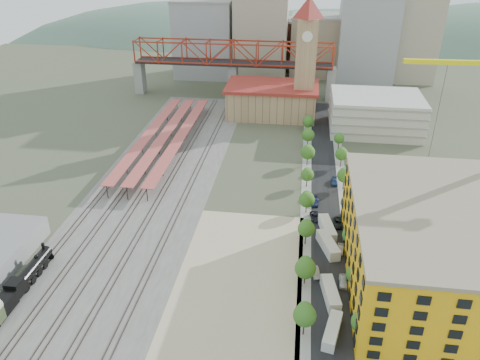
# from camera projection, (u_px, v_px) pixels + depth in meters

# --- Properties ---
(ground) EXTENTS (400.00, 400.00, 0.00)m
(ground) POSITION_uv_depth(u_px,v_px,m) (267.00, 219.00, 126.92)
(ground) COLOR #474C38
(ground) RESTS_ON ground
(ballast_strip) EXTENTS (36.00, 165.00, 0.06)m
(ballast_strip) POSITION_uv_depth(u_px,v_px,m) (157.00, 181.00, 146.50)
(ballast_strip) COLOR #605E59
(ballast_strip) RESTS_ON ground
(dirt_lot) EXTENTS (28.00, 67.00, 0.06)m
(dirt_lot) POSITION_uv_depth(u_px,v_px,m) (235.00, 297.00, 99.84)
(dirt_lot) COLOR tan
(dirt_lot) RESTS_ON ground
(street_asphalt) EXTENTS (12.00, 170.00, 0.06)m
(street_asphalt) POSITION_uv_depth(u_px,v_px,m) (325.00, 196.00, 138.11)
(street_asphalt) COLOR black
(street_asphalt) RESTS_ON ground
(sidewalk_west) EXTENTS (3.00, 170.00, 0.04)m
(sidewalk_west) POSITION_uv_depth(u_px,v_px,m) (306.00, 195.00, 138.77)
(sidewalk_west) COLOR gray
(sidewalk_west) RESTS_ON ground
(sidewalk_east) EXTENTS (3.00, 170.00, 0.04)m
(sidewalk_east) POSITION_uv_depth(u_px,v_px,m) (344.00, 197.00, 137.46)
(sidewalk_east) COLOR gray
(sidewalk_east) RESTS_ON ground
(construction_pad) EXTENTS (50.00, 90.00, 0.06)m
(construction_pad) POSITION_uv_depth(u_px,v_px,m) (460.00, 282.00, 104.05)
(construction_pad) COLOR gray
(construction_pad) RESTS_ON ground
(rail_tracks) EXTENTS (26.56, 160.00, 0.18)m
(rail_tracks) POSITION_uv_depth(u_px,v_px,m) (151.00, 180.00, 146.66)
(rail_tracks) COLOR #382B23
(rail_tracks) RESTS_ON ground
(platform_canopies) EXTENTS (16.00, 80.00, 4.12)m
(platform_canopies) POSITION_uv_depth(u_px,v_px,m) (165.00, 135.00, 169.28)
(platform_canopies) COLOR #BF4A49
(platform_canopies) RESTS_ON ground
(station_hall) EXTENTS (38.00, 24.00, 13.10)m
(station_hall) POSITION_uv_depth(u_px,v_px,m) (272.00, 100.00, 196.08)
(station_hall) COLOR tan
(station_hall) RESTS_ON ground
(clock_tower) EXTENTS (12.00, 12.00, 52.00)m
(clock_tower) POSITION_uv_depth(u_px,v_px,m) (306.00, 48.00, 182.41)
(clock_tower) COLOR tan
(clock_tower) RESTS_ON ground
(parking_garage) EXTENTS (34.00, 26.00, 14.00)m
(parking_garage) POSITION_uv_depth(u_px,v_px,m) (375.00, 113.00, 180.54)
(parking_garage) COLOR silver
(parking_garage) RESTS_ON ground
(truss_bridge) EXTENTS (94.00, 9.60, 25.60)m
(truss_bridge) POSITION_uv_depth(u_px,v_px,m) (233.00, 56.00, 212.84)
(truss_bridge) COLOR gray
(truss_bridge) RESTS_ON ground
(construction_building) EXTENTS (44.60, 50.60, 18.80)m
(construction_building) POSITION_uv_depth(u_px,v_px,m) (455.00, 247.00, 99.99)
(construction_building) COLOR gold
(construction_building) RESTS_ON ground
(street_trees) EXTENTS (15.40, 124.40, 8.00)m
(street_trees) POSITION_uv_depth(u_px,v_px,m) (326.00, 214.00, 129.38)
(street_trees) COLOR #3B681F
(street_trees) RESTS_ON ground
(skyline) EXTENTS (133.00, 46.00, 60.00)m
(skyline) POSITION_uv_depth(u_px,v_px,m) (306.00, 33.00, 239.74)
(skyline) COLOR #9EA0A3
(skyline) RESTS_ON ground
(distant_hills) EXTENTS (647.00, 264.00, 227.00)m
(distant_hills) POSITION_uv_depth(u_px,v_px,m) (345.00, 135.00, 386.27)
(distant_hills) COLOR #4C6B59
(distant_hills) RESTS_ON ground
(locomotive) EXTENTS (3.01, 23.21, 5.80)m
(locomotive) POSITION_uv_depth(u_px,v_px,m) (25.00, 279.00, 101.79)
(locomotive) COLOR black
(locomotive) RESTS_ON ground
(site_trailer_a) EXTENTS (4.38, 9.45, 2.50)m
(site_trailer_a) POSITION_uv_depth(u_px,v_px,m) (332.00, 331.00, 89.82)
(site_trailer_a) COLOR silver
(site_trailer_a) RESTS_ON ground
(site_trailer_b) EXTENTS (4.22, 10.11, 2.68)m
(site_trailer_b) POSITION_uv_depth(u_px,v_px,m) (330.00, 294.00, 98.94)
(site_trailer_b) COLOR silver
(site_trailer_b) RESTS_ON ground
(site_trailer_c) EXTENTS (5.78, 10.49, 2.78)m
(site_trailer_c) POSITION_uv_depth(u_px,v_px,m) (328.00, 245.00, 114.18)
(site_trailer_c) COLOR silver
(site_trailer_c) RESTS_ON ground
(site_trailer_d) EXTENTS (4.66, 10.39, 2.75)m
(site_trailer_d) POSITION_uv_depth(u_px,v_px,m) (327.00, 228.00, 120.59)
(site_trailer_d) COLOR silver
(site_trailer_d) RESTS_ON ground
(car_1) EXTENTS (2.20, 4.49, 1.42)m
(car_1) POSITION_uv_depth(u_px,v_px,m) (316.00, 272.00, 106.06)
(car_1) COLOR #AAAAAF
(car_1) RESTS_ON ground
(car_2) EXTENTS (3.08, 5.30, 1.39)m
(car_2) POSITION_uv_depth(u_px,v_px,m) (315.00, 217.00, 126.72)
(car_2) COLOR black
(car_2) RESTS_ON ground
(car_3) EXTENTS (2.28, 5.08, 1.44)m
(car_3) POSITION_uv_depth(u_px,v_px,m) (315.00, 202.00, 133.71)
(car_3) COLOR navy
(car_3) RESTS_ON ground
(car_4) EXTENTS (2.01, 4.73, 1.59)m
(car_4) POSITION_uv_depth(u_px,v_px,m) (343.00, 282.00, 103.16)
(car_4) COLOR silver
(car_4) RESTS_ON ground
(car_5) EXTENTS (1.95, 4.45, 1.42)m
(car_5) POSITION_uv_depth(u_px,v_px,m) (340.00, 249.00, 113.87)
(car_5) COLOR #97979C
(car_5) RESTS_ON ground
(car_6) EXTENTS (2.91, 5.41, 1.44)m
(car_6) POSITION_uv_depth(u_px,v_px,m) (338.00, 223.00, 124.01)
(car_6) COLOR black
(car_6) RESTS_ON ground
(car_7) EXTENTS (2.09, 4.84, 1.39)m
(car_7) POSITION_uv_depth(u_px,v_px,m) (334.00, 182.00, 144.49)
(car_7) COLOR navy
(car_7) RESTS_ON ground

